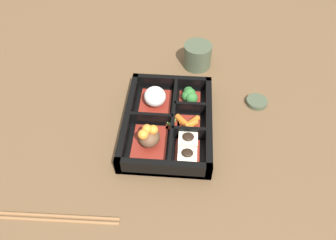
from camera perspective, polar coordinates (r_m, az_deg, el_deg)
The scene contains 12 objects.
ground_plane at distance 0.78m, azimuth 0.00°, elevation -1.23°, with size 3.00×3.00×0.00m, color brown.
bento_base at distance 0.77m, azimuth 0.00°, elevation -0.99°, with size 0.28×0.20×0.01m.
bento_rim at distance 0.76m, azimuth 0.23°, elevation -0.18°, with size 0.28×0.20×0.04m.
bowl_stew at distance 0.71m, azimuth -3.33°, elevation -3.06°, with size 0.10×0.08×0.06m.
bowl_rice at distance 0.80m, azimuth -2.28°, elevation 3.80°, with size 0.10×0.08×0.05m.
bowl_tofu at distance 0.71m, azimuth 3.42°, elevation -4.95°, with size 0.08×0.05×0.03m.
bowl_carrots at distance 0.76m, azimuth 3.55°, elevation -0.55°, with size 0.06×0.06×0.02m.
bowl_greens at distance 0.81m, azimuth 3.78°, elevation 4.25°, with size 0.06×0.05×0.04m.
bowl_pickles at distance 0.77m, azimuth 0.73°, elevation -0.32°, with size 0.04×0.03×0.01m.
tea_cup at distance 0.93m, azimuth 5.14°, elevation 11.19°, with size 0.08×0.08×0.07m.
chopsticks at distance 0.68m, azimuth -18.51°, elevation -15.79°, with size 0.02×0.23×0.01m.
sauce_dish at distance 0.85m, azimuth 15.20°, elevation 3.09°, with size 0.05×0.05×0.01m.
Camera 1 is at (-0.50, -0.04, 0.59)m, focal length 35.00 mm.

